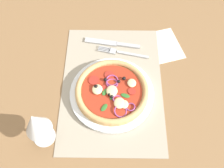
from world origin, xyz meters
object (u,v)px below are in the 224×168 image
napkin (161,46)px  wine_glass (36,124)px  plate (113,93)px  fork (120,52)px  pizza (113,91)px  knife (112,43)px

napkin → wine_glass: bearing=132.6°
plate → fork: 16.78cm
pizza → fork: 16.97cm
knife → wine_glass: (-34.77, 19.14, 9.44)cm
plate → fork: (16.58, -2.52, -0.40)cm
plate → pizza: pizza is taller
fork → wine_glass: bearing=66.1°
napkin → knife: bearing=87.7°
wine_glass → napkin: bearing=-47.4°
fork → knife: 5.05cm
pizza → napkin: 26.53cm
napkin → plate: bearing=138.9°
napkin → fork: bearing=102.6°
plate → knife: 20.61cm
fork → napkin: size_ratio=1.25×
plate → knife: (20.60, 0.54, -0.36)cm
plate → fork: bearing=-8.6°
plate → fork: plate is taller
pizza → knife: size_ratio=1.15×
fork → napkin: (3.31, -14.80, -0.44)cm
fork → napkin: fork is taller
pizza → napkin: size_ratio=1.60×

